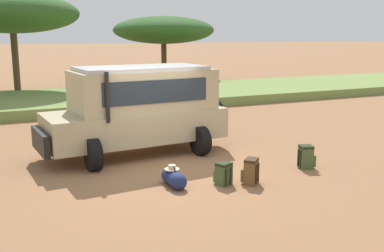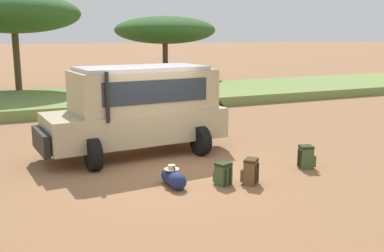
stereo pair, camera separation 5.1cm
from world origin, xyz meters
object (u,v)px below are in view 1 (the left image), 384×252
safari_vehicle (139,108)px  duffel_bag_low_black_case (174,178)px  backpack_near_rear_wheel (223,174)px  acacia_tree_right_mid (12,13)px  acacia_tree_far_right (164,30)px  backpack_beside_front_wheel (251,172)px  backpack_cluster_center (306,157)px

safari_vehicle → duffel_bag_low_black_case: size_ratio=5.97×
backpack_near_rear_wheel → acacia_tree_right_mid: bearing=100.7°
acacia_tree_right_mid → acacia_tree_far_right: size_ratio=0.98×
safari_vehicle → duffel_bag_low_black_case: (-0.20, -3.00, -1.11)m
backpack_beside_front_wheel → backpack_cluster_center: bearing=13.2°
backpack_beside_front_wheel → acacia_tree_far_right: 21.77m
acacia_tree_far_right → duffel_bag_low_black_case: bearing=-110.7°
backpack_cluster_center → safari_vehicle: bearing=136.9°
safari_vehicle → backpack_cluster_center: bearing=-43.1°
backpack_cluster_center → backpack_near_rear_wheel: 2.50m
safari_vehicle → backpack_beside_front_wheel: bearing=-68.2°
duffel_bag_low_black_case → acacia_tree_right_mid: acacia_tree_right_mid is taller
safari_vehicle → acacia_tree_far_right: bearing=66.7°
backpack_beside_front_wheel → acacia_tree_right_mid: size_ratio=0.09×
acacia_tree_right_mid → acacia_tree_far_right: 10.45m
backpack_cluster_center → duffel_bag_low_black_case: backpack_cluster_center is taller
safari_vehicle → acacia_tree_far_right: size_ratio=0.79×
backpack_beside_front_wheel → acacia_tree_far_right: bearing=73.9°
backpack_cluster_center → acacia_tree_right_mid: bearing=109.0°
backpack_cluster_center → duffel_bag_low_black_case: size_ratio=0.64×
safari_vehicle → backpack_beside_front_wheel: (1.43, -3.57, -1.01)m
safari_vehicle → acacia_tree_far_right: acacia_tree_far_right is taller
backpack_beside_front_wheel → acacia_tree_far_right: acacia_tree_far_right is taller
backpack_near_rear_wheel → backpack_cluster_center: bearing=5.5°
backpack_near_rear_wheel → acacia_tree_right_mid: size_ratio=0.08×
safari_vehicle → backpack_cluster_center: safari_vehicle is taller
backpack_beside_front_wheel → acacia_tree_far_right: size_ratio=0.08×
backpack_beside_front_wheel → backpack_cluster_center: 1.96m
acacia_tree_right_mid → duffel_bag_low_black_case: bearing=-82.6°
backpack_near_rear_wheel → acacia_tree_right_mid: acacia_tree_right_mid is taller
duffel_bag_low_black_case → acacia_tree_far_right: 21.76m
duffel_bag_low_black_case → backpack_beside_front_wheel: bearing=-19.4°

